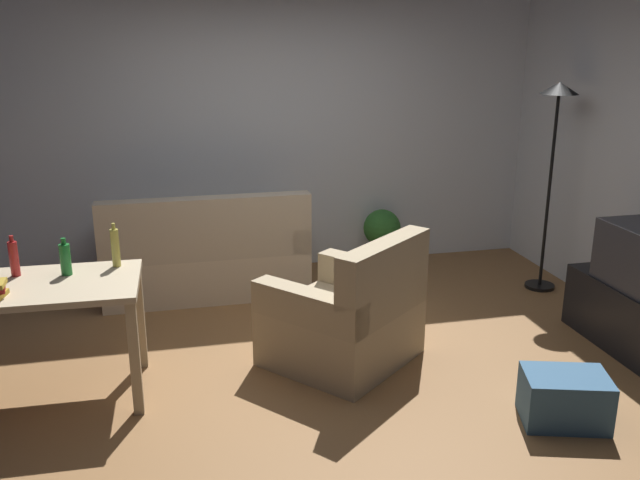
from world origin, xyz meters
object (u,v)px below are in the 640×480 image
object	(u,v)px
torchiere_lamp	(555,130)
couch	(206,259)
potted_plant	(382,234)
bottle_red	(14,258)
armchair	(348,318)
bottle_squat	(115,247)
desk	(38,301)
tv_stand	(635,318)
bottle_green	(65,259)
storage_box	(564,398)

from	to	relation	value
torchiere_lamp	couch	bearing A→B (deg)	169.09
potted_plant	bottle_red	world-z (taller)	bottle_red
potted_plant	armchair	distance (m)	2.05
couch	armchair	world-z (taller)	same
couch	bottle_squat	world-z (taller)	bottle_squat
desk	bottle_red	world-z (taller)	bottle_red
tv_stand	armchair	size ratio (longest dim) A/B	0.89
armchair	bottle_green	world-z (taller)	bottle_green
desk	storage_box	world-z (taller)	desk
desk	torchiere_lamp	bearing A→B (deg)	15.93
torchiere_lamp	tv_stand	bearing A→B (deg)	-90.00
desk	bottle_green	xyz separation A→B (m)	(0.16, 0.12, 0.21)
bottle_red	couch	bearing A→B (deg)	49.29
desk	armchair	bearing A→B (deg)	3.07
bottle_green	bottle_squat	bearing A→B (deg)	18.35
torchiere_lamp	armchair	size ratio (longest dim) A/B	1.47
desk	storage_box	size ratio (longest dim) A/B	2.53
bottle_red	bottle_green	world-z (taller)	bottle_red
storage_box	bottle_green	bearing A→B (deg)	158.77
tv_stand	bottle_squat	distance (m)	3.64
torchiere_lamp	bottle_squat	world-z (taller)	torchiere_lamp
bottle_green	torchiere_lamp	bearing A→B (deg)	13.45
tv_stand	bottle_squat	xyz separation A→B (m)	(-3.56, 0.44, 0.65)
bottle_squat	couch	bearing A→B (deg)	65.35
potted_plant	armchair	world-z (taller)	armchair
bottle_green	storage_box	bearing A→B (deg)	-21.23
couch	desk	bearing A→B (deg)	55.82
tv_stand	bottle_green	world-z (taller)	bottle_green
desk	bottle_red	distance (m)	0.32
tv_stand	bottle_squat	world-z (taller)	bottle_squat
storage_box	bottle_red	xyz separation A→B (m)	(-3.13, 1.15, 0.72)
couch	tv_stand	distance (m)	3.45
torchiere_lamp	potted_plant	world-z (taller)	torchiere_lamp
potted_plant	bottle_squat	world-z (taller)	bottle_squat
tv_stand	bottle_red	xyz separation A→B (m)	(-4.16, 0.39, 0.63)
tv_stand	bottle_green	bearing A→B (deg)	84.97
torchiere_lamp	storage_box	xyz separation A→B (m)	(-1.02, -2.02, -1.26)
torchiere_lamp	bottle_squat	bearing A→B (deg)	-166.96
bottle_red	bottle_green	distance (m)	0.31
torchiere_lamp	desk	distance (m)	4.22
potted_plant	armchair	xyz separation A→B (m)	(-0.85, -1.86, -0.01)
armchair	bottle_squat	bearing A→B (deg)	-46.41
potted_plant	bottle_green	bearing A→B (deg)	-145.74
potted_plant	bottle_squat	distance (m)	2.95
couch	bottle_green	size ratio (longest dim) A/B	7.33
tv_stand	bottle_squat	size ratio (longest dim) A/B	3.85
torchiere_lamp	armchair	xyz separation A→B (m)	(-2.06, -0.99, -1.09)
potted_plant	armchair	bearing A→B (deg)	-114.42
storage_box	bottle_red	size ratio (longest dim) A/B	1.85
armchair	bottle_squat	xyz separation A→B (m)	(-1.50, 0.16, 0.57)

